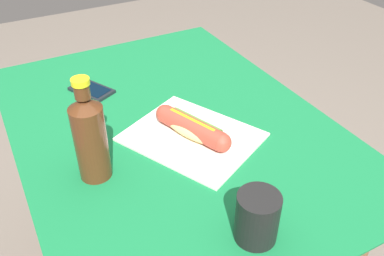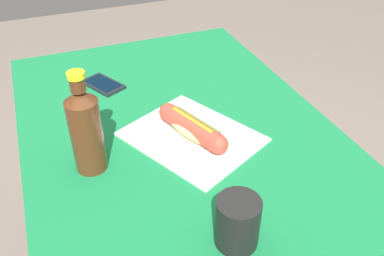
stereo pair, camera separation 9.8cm
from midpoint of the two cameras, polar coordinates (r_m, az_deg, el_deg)
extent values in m
cylinder|color=brown|center=(1.63, -19.75, -5.81)|extent=(0.07, 0.07, 0.71)
cylinder|color=brown|center=(1.73, -1.97, -0.42)|extent=(0.07, 0.07, 0.71)
cube|color=brown|center=(1.11, -5.33, -0.30)|extent=(1.01, 0.71, 0.03)
cube|color=#146B38|center=(1.10, -5.37, 0.41)|extent=(1.07, 0.77, 0.00)
cube|color=silver|center=(1.05, -2.68, -1.29)|extent=(0.38, 0.36, 0.01)
ellipsoid|color=#E5BC75|center=(1.03, -2.71, -0.24)|extent=(0.18, 0.12, 0.04)
cylinder|color=#A83D2D|center=(1.03, -2.72, -0.01)|extent=(0.19, 0.11, 0.05)
sphere|color=#A83D2D|center=(0.98, 1.20, -2.08)|extent=(0.05, 0.05, 0.05)
sphere|color=#A83D2D|center=(1.08, -6.26, 1.85)|extent=(0.05, 0.05, 0.05)
cube|color=yellow|center=(1.02, -2.76, 0.98)|extent=(0.13, 0.06, 0.00)
cylinder|color=#568433|center=(1.03, -2.08, 0.79)|extent=(0.15, 0.07, 0.02)
cube|color=black|center=(1.28, -15.61, 4.90)|extent=(0.14, 0.12, 0.01)
cube|color=black|center=(1.28, -15.64, 5.10)|extent=(0.12, 0.10, 0.00)
cylinder|color=#4C2814|center=(0.92, -16.49, -2.09)|extent=(0.07, 0.07, 0.18)
cone|color=#4C2814|center=(0.87, -17.58, 3.14)|extent=(0.07, 0.07, 0.02)
cylinder|color=#4C2814|center=(0.86, -17.91, 4.69)|extent=(0.03, 0.03, 0.03)
cylinder|color=yellow|center=(0.85, -18.17, 5.91)|extent=(0.04, 0.04, 0.01)
cylinder|color=black|center=(0.79, 5.24, -12.10)|extent=(0.08, 0.08, 0.10)
camera|label=1|loc=(0.05, -92.72, -1.96)|focal=39.37mm
camera|label=2|loc=(0.05, 87.28, 1.96)|focal=39.37mm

